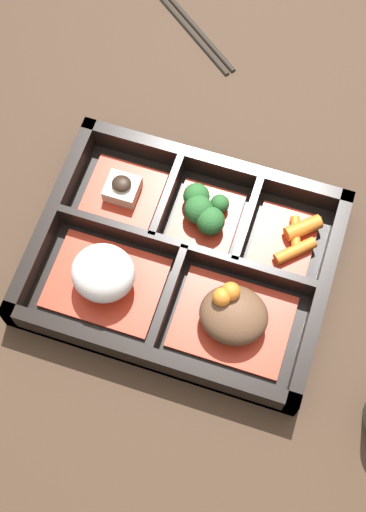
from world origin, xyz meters
TOP-DOWN VIEW (x-y plane):
  - ground_plane at (0.00, 0.00)m, footprint 3.00×3.00m
  - bento_base at (0.00, 0.00)m, footprint 0.31×0.24m
  - bento_rim at (-0.00, -0.00)m, footprint 0.31×0.24m
  - bowl_stew at (-0.07, 0.05)m, footprint 0.12×0.09m
  - bowl_rice at (0.07, 0.05)m, footprint 0.12×0.09m
  - bowl_carrots at (-0.10, -0.06)m, footprint 0.07×0.08m
  - bowl_greens at (-0.01, -0.06)m, footprint 0.07×0.08m
  - bowl_tofu at (0.09, -0.06)m, footprint 0.08×0.08m
  - chopsticks at (0.11, -0.33)m, footprint 0.18×0.15m

SIDE VIEW (x-z plane):
  - ground_plane at x=0.00m, z-range 0.00..0.00m
  - chopsticks at x=0.11m, z-range 0.00..0.01m
  - bento_base at x=0.00m, z-range 0.00..0.01m
  - bowl_carrots at x=-0.10m, z-range 0.01..0.03m
  - bowl_tofu at x=0.09m, z-range 0.00..0.03m
  - bento_rim at x=0.00m, z-range 0.00..0.04m
  - bowl_greens at x=-0.01m, z-range 0.01..0.04m
  - bowl_stew at x=-0.07m, z-range 0.00..0.06m
  - bowl_rice at x=0.07m, z-range 0.01..0.06m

